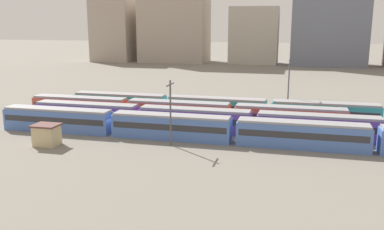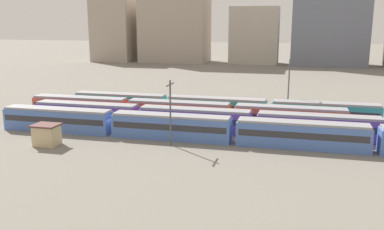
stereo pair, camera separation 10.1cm
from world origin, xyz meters
name	(u,v)px [view 1 (the left image)]	position (x,y,z in m)	size (l,w,h in m)	color
ground_plane	(127,123)	(0.00, 7.80, 0.00)	(600.00, 600.00, 0.00)	slate
train_track_0	(375,139)	(38.77, 0.00, 1.90)	(112.50, 3.06, 3.75)	#4C70BC
train_track_2	(179,112)	(8.62, 10.40, 1.90)	(55.80, 3.06, 3.75)	#BC4C38
train_track_3	(325,113)	(33.23, 15.60, 1.90)	(93.60, 3.06, 3.75)	teal
catenary_pole_0	(170,109)	(11.33, -3.21, 5.19)	(0.24, 3.20, 9.31)	#4C4C51
catenary_pole_1	(289,86)	(26.88, 18.57, 5.91)	(0.24, 3.20, 10.71)	#4C4C51
signal_hut	(47,135)	(-5.73, -7.45, 1.55)	(3.60, 3.00, 3.04)	#C6B284
distant_building_0	(117,30)	(-51.32, 119.94, 13.43)	(17.35, 21.21, 26.86)	#A89989
distant_building_1	(175,16)	(-24.18, 119.94, 19.69)	(28.52, 17.83, 39.38)	#A89989
distant_building_2	(254,35)	(10.28, 119.94, 11.68)	(19.83, 12.93, 23.35)	#B2A899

